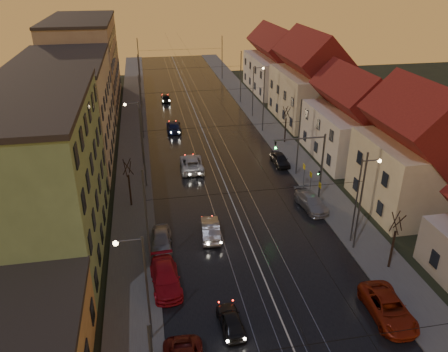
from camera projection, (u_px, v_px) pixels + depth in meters
ground at (291, 343)px, 28.17m from camera, size 160.00×160.00×0.00m
road at (203, 133)px, 63.56m from camera, size 16.00×120.00×0.04m
sidewalk_left at (134, 137)px, 61.89m from camera, size 4.00×120.00×0.15m
sidewalk_right at (270, 128)px, 65.18m from camera, size 4.00×120.00×0.15m
tram_rail_0 at (188, 133)px, 63.18m from camera, size 0.06×120.00×0.03m
tram_rail_1 at (198, 133)px, 63.42m from camera, size 0.06×120.00×0.03m
tram_rail_2 at (209, 132)px, 63.67m from camera, size 0.06×120.00×0.03m
tram_rail_3 at (218, 131)px, 63.91m from camera, size 0.06×120.00×0.03m
apartment_left_1 at (31, 180)px, 34.85m from camera, size 10.00×18.00×13.00m
apartment_left_2 at (66, 112)px, 52.77m from camera, size 10.00×20.00×12.00m
apartment_left_3 at (85, 64)px, 73.57m from camera, size 10.00×24.00×14.00m
house_right_1 at (414, 157)px, 41.87m from camera, size 8.67×10.20×10.80m
house_right_2 at (353, 122)px, 53.73m from camera, size 9.18×12.24×9.20m
house_right_3 at (310, 83)px, 66.50m from camera, size 9.18×14.28×11.50m
house_right_4 at (276, 64)px, 82.76m from camera, size 9.18×16.32×10.00m
catenary_pole_l_1 at (147, 224)px, 32.76m from camera, size 0.16×0.16×9.00m
catenary_pole_r_1 at (360, 203)px, 35.59m from camera, size 0.16×0.16×9.00m
catenary_pole_l_2 at (143, 149)px, 46.04m from camera, size 0.16×0.16×9.00m
catenary_pole_r_2 at (299, 139)px, 48.87m from camera, size 0.16×0.16×9.00m
catenary_pole_l_3 at (141, 108)px, 59.31m from camera, size 0.16×0.16×9.00m
catenary_pole_r_3 at (264, 102)px, 62.14m from camera, size 0.16×0.16×9.00m
catenary_pole_l_4 at (140, 82)px, 72.59m from camera, size 0.16×0.16×9.00m
catenary_pole_r_4 at (241, 78)px, 75.42m from camera, size 0.16×0.16×9.00m
catenary_pole_l_5 at (139, 61)px, 88.52m from camera, size 0.16×0.16×9.00m
catenary_pole_r_5 at (222, 58)px, 91.35m from camera, size 0.16×0.16×9.00m
street_lamp_0 at (141, 280)px, 26.31m from camera, size 1.75×0.32×8.00m
street_lamp_1 at (361, 193)px, 36.39m from camera, size 1.75×0.32×8.00m
street_lamp_2 at (138, 127)px, 51.09m from camera, size 1.75×0.32×8.00m
street_lamp_3 at (255, 87)px, 68.25m from camera, size 1.75×0.32×8.00m
traffic_light_mast at (313, 159)px, 43.41m from camera, size 5.30×0.32×7.20m
bare_tree_0 at (129, 184)px, 43.11m from camera, size 1.09×1.09×5.11m
bare_tree_1 at (393, 242)px, 34.08m from camera, size 1.09×1.09×5.11m
bare_tree_2 at (286, 126)px, 58.89m from camera, size 1.09×1.09×5.11m
driving_car_0 at (231, 321)px, 29.11m from camera, size 1.64×3.68×1.23m
driving_car_1 at (210, 229)px, 39.00m from camera, size 1.94×4.59×1.47m
driving_car_2 at (192, 163)px, 51.84m from camera, size 2.80×5.76×1.58m
driving_car_3 at (174, 126)px, 63.91m from camera, size 2.13×5.03×1.45m
driving_car_4 at (166, 98)px, 77.86m from camera, size 1.62×3.94×1.34m
parked_left_2 at (166, 278)px, 32.90m from camera, size 2.42×5.29×1.50m
parked_left_3 at (161, 240)px, 37.36m from camera, size 2.00×4.50×1.51m
parked_right_0 at (388, 308)px, 30.01m from camera, size 2.70×5.44×1.48m
parked_right_1 at (311, 202)px, 43.55m from camera, size 2.53×5.07×1.41m
parked_right_2 at (280, 159)px, 53.13m from camera, size 1.77×4.13×1.39m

